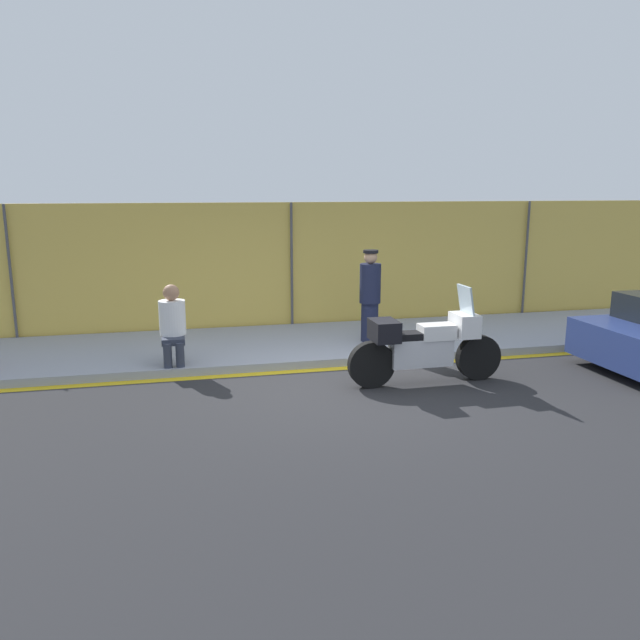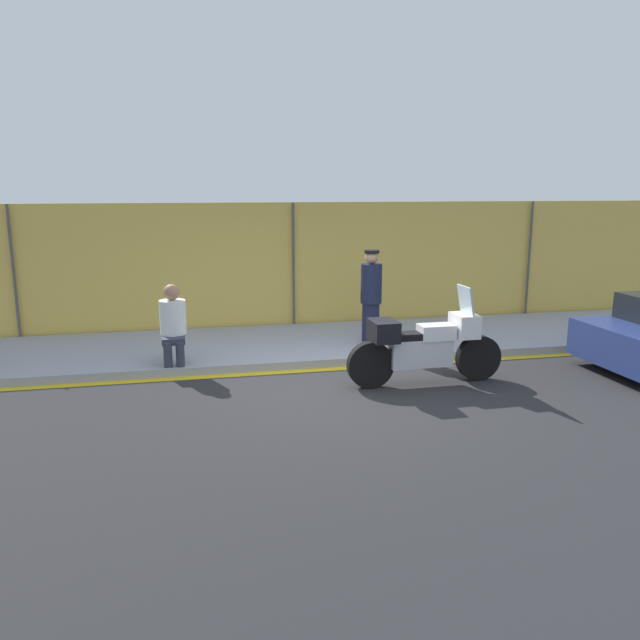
% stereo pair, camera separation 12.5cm
% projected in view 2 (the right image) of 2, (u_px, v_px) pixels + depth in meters
% --- Properties ---
extents(ground_plane, '(120.00, 120.00, 0.00)m').
position_uv_depth(ground_plane, '(340.00, 389.00, 8.99)').
color(ground_plane, '#262628').
extents(sidewalk, '(38.46, 2.79, 0.13)m').
position_uv_depth(sidewalk, '(307.00, 343.00, 11.36)').
color(sidewalk, '#8E93A3').
rests_on(sidewalk, ground_plane).
extents(curb_paint_stripe, '(38.46, 0.18, 0.01)m').
position_uv_depth(curb_paint_stripe, '(325.00, 369.00, 9.96)').
color(curb_paint_stripe, gold).
rests_on(curb_paint_stripe, ground_plane).
extents(storefront_fence, '(36.54, 0.16, 2.57)m').
position_uv_depth(storefront_fence, '(293.00, 267.00, 12.52)').
color(storefront_fence, gold).
rests_on(storefront_fence, ground_plane).
extents(motorcycle, '(2.38, 0.51, 1.45)m').
position_uv_depth(motorcycle, '(425.00, 346.00, 9.12)').
color(motorcycle, black).
rests_on(motorcycle, ground_plane).
extents(officer_standing, '(0.38, 0.38, 1.64)m').
position_uv_depth(officer_standing, '(371.00, 295.00, 11.09)').
color(officer_standing, '#191E38').
rests_on(officer_standing, sidewalk).
extents(person_seated_on_curb, '(0.41, 0.66, 1.23)m').
position_uv_depth(person_seated_on_curb, '(173.00, 320.00, 9.82)').
color(person_seated_on_curb, '#2D3342').
rests_on(person_seated_on_curb, sidewalk).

